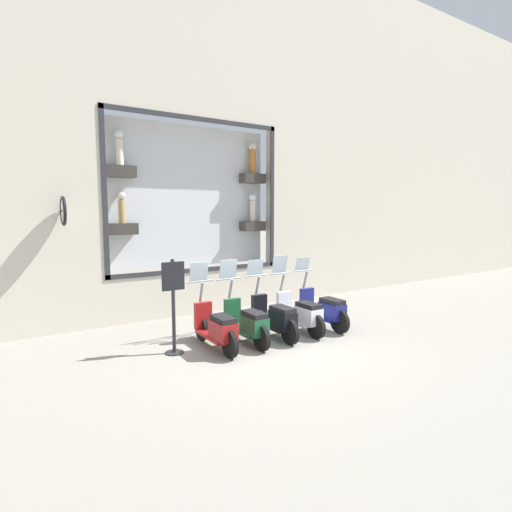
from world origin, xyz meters
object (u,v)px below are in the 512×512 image
Objects in this scene: scooter_green_3 at (247,323)px; shop_sign_post at (173,303)px; scooter_navy_0 at (324,309)px; scooter_white_1 at (300,313)px; scooter_black_2 at (275,318)px; scooter_red_4 at (217,328)px.

shop_sign_post is (0.26, 1.50, 0.57)m from scooter_green_3.
scooter_navy_0 is 3.69m from shop_sign_post.
scooter_white_1 reaches higher than scooter_black_2.
shop_sign_post is at bearing 83.24° from scooter_black_2.
shop_sign_post reaches higher than scooter_navy_0.
scooter_white_1 is at bearing 89.90° from scooter_navy_0.
scooter_white_1 reaches higher than scooter_red_4.
scooter_black_2 is at bearing 90.10° from scooter_white_1.
scooter_black_2 is (0.00, 1.42, -0.00)m from scooter_navy_0.
shop_sign_post is (0.26, 0.79, 0.56)m from scooter_red_4.
scooter_white_1 is at bearing -89.95° from scooter_green_3.
scooter_red_4 is at bearing 89.92° from scooter_green_3.
scooter_red_4 is (-0.00, 2.13, 0.00)m from scooter_white_1.
shop_sign_post is (0.26, 2.21, 0.56)m from scooter_black_2.
shop_sign_post reaches higher than scooter_white_1.
scooter_green_3 is at bearing 90.01° from scooter_black_2.
scooter_green_3 is 1.63m from shop_sign_post.
shop_sign_post reaches higher than scooter_red_4.
scooter_green_3 reaches higher than scooter_red_4.
scooter_red_4 is (0.00, 2.84, -0.00)m from scooter_navy_0.
scooter_white_1 reaches higher than scooter_navy_0.
shop_sign_post reaches higher than scooter_black_2.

